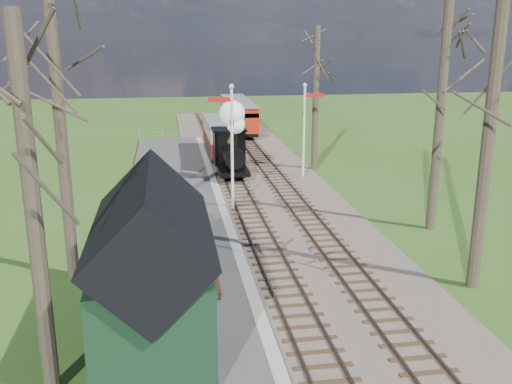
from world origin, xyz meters
TOP-DOWN VIEW (x-y plane):
  - distant_hills at (1.40, 64.38)m, footprint 114.40×48.00m
  - ballast_bed at (1.30, 22.00)m, footprint 8.00×60.00m
  - track_near at (0.00, 22.00)m, footprint 1.60×60.00m
  - track_far at (2.60, 22.00)m, footprint 1.60×60.00m
  - platform at (-3.50, 14.00)m, footprint 5.00×44.00m
  - coping_strip at (-1.20, 14.00)m, footprint 0.40×44.00m
  - station_shed at (-4.30, 4.00)m, footprint 3.25×6.30m
  - semaphore_near at (-0.77, 16.00)m, footprint 1.22×0.24m
  - semaphore_far at (4.37, 22.00)m, footprint 1.22×0.24m
  - bare_trees at (1.33, 10.10)m, footprint 15.51×22.39m
  - fence_line at (0.30, 36.00)m, footprint 12.60×0.08m
  - locomotive at (-0.01, 22.63)m, footprint 1.87×4.36m
  - coach at (0.00, 28.69)m, footprint 2.18×7.48m
  - red_carriage_a at (2.60, 36.93)m, footprint 2.15×5.33m
  - red_carriage_b at (2.60, 42.43)m, footprint 2.15×5.33m
  - sign_board at (-2.76, 4.48)m, footprint 0.31×0.69m
  - bench at (-2.54, 6.52)m, footprint 0.43×1.43m
  - person at (-2.87, 2.84)m, footprint 0.38×0.54m

SIDE VIEW (x-z plane):
  - distant_hills at x=1.40m, z-range -27.22..-5.20m
  - ballast_bed at x=1.30m, z-range 0.00..0.10m
  - track_near at x=0.00m, z-range 0.02..0.17m
  - track_far at x=2.60m, z-range 0.02..0.17m
  - platform at x=-3.50m, z-range 0.00..0.20m
  - coping_strip at x=-1.20m, z-range 0.00..0.21m
  - fence_line at x=0.30m, z-range 0.05..1.05m
  - bench at x=-2.54m, z-range 0.17..0.99m
  - sign_board at x=-2.76m, z-range 0.20..1.23m
  - person at x=-2.87m, z-range 0.20..1.62m
  - red_carriage_a at x=2.60m, z-range 0.42..2.69m
  - red_carriage_b at x=2.60m, z-range 0.42..2.69m
  - coach at x=0.00m, z-range 0.42..2.72m
  - locomotive at x=-0.01m, z-range -0.19..4.49m
  - station_shed at x=-4.30m, z-range -0.12..4.66m
  - semaphore_far at x=4.37m, z-range 0.49..6.21m
  - semaphore_near at x=-0.77m, z-range 0.51..6.73m
  - bare_trees at x=1.33m, z-range -0.79..11.21m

